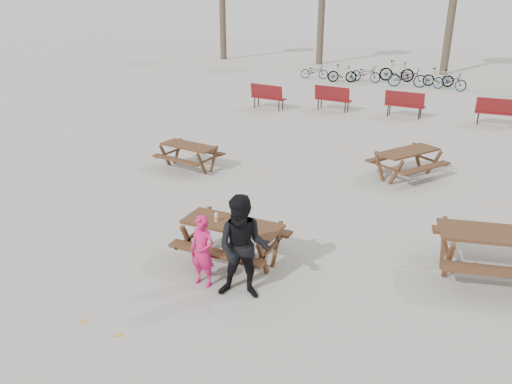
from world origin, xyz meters
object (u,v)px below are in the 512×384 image
at_px(child, 202,251).
at_px(picnic_table_far, 407,164).
at_px(picnic_table_north, 189,157).
at_px(adult, 243,248).
at_px(food_tray, 230,227).
at_px(soda_bottle, 216,218).
at_px(main_picnic_table, 232,232).
at_px(picnic_table_east, 498,256).

relative_size(child, picnic_table_far, 0.73).
bearing_deg(picnic_table_north, adult, -41.94).
xyz_separation_m(food_tray, child, (-0.14, -0.72, -0.16)).
bearing_deg(picnic_table_far, soda_bottle, -169.81).
distance_m(child, adult, 0.81).
height_order(soda_bottle, picnic_table_north, soda_bottle).
bearing_deg(child, main_picnic_table, 87.82).
bearing_deg(picnic_table_far, picnic_table_east, -120.91).
height_order(main_picnic_table, food_tray, food_tray).
distance_m(food_tray, child, 0.75).
bearing_deg(picnic_table_east, main_picnic_table, -174.91).
relative_size(main_picnic_table, soda_bottle, 10.59).
xyz_separation_m(soda_bottle, child, (0.21, -0.84, -0.22)).
relative_size(food_tray, picnic_table_north, 0.11).
height_order(food_tray, soda_bottle, soda_bottle).
bearing_deg(child, picnic_table_east, 30.02).
bearing_deg(picnic_table_east, adult, -160.32).
bearing_deg(food_tray, picnic_table_north, 130.27).
xyz_separation_m(food_tray, picnic_table_east, (4.31, 1.62, -0.36)).
relative_size(main_picnic_table, food_tray, 10.00).
xyz_separation_m(child, picnic_table_far, (2.17, 6.79, -0.26)).
relative_size(soda_bottle, picnic_table_far, 0.10).
distance_m(child, picnic_table_far, 7.14).
relative_size(soda_bottle, adult, 0.10).
xyz_separation_m(adult, picnic_table_north, (-4.18, 4.94, -0.54)).
bearing_deg(main_picnic_table, food_tray, -70.04).
relative_size(main_picnic_table, adult, 1.02).
height_order(food_tray, picnic_table_north, food_tray).
xyz_separation_m(food_tray, soda_bottle, (-0.35, 0.12, 0.05)).
bearing_deg(main_picnic_table, soda_bottle, -165.22).
relative_size(child, picnic_table_north, 0.80).
height_order(soda_bottle, picnic_table_east, soda_bottle).
distance_m(soda_bottle, child, 0.89).
height_order(main_picnic_table, soda_bottle, soda_bottle).
distance_m(soda_bottle, adult, 1.30).
bearing_deg(picnic_table_far, main_picnic_table, -167.67).
bearing_deg(food_tray, picnic_table_east, 20.65).
bearing_deg(soda_bottle, adult, -41.31).
bearing_deg(picnic_table_north, picnic_table_far, 26.32).
bearing_deg(soda_bottle, picnic_table_far, 68.17).
xyz_separation_m(food_tray, adult, (0.62, -0.74, 0.09)).
height_order(child, adult, adult).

